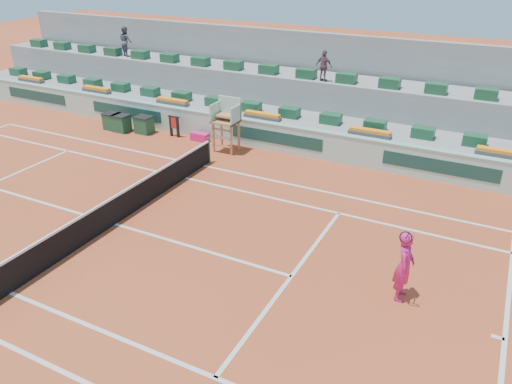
% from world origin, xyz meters
% --- Properties ---
extents(ground, '(90.00, 90.00, 0.00)m').
position_xyz_m(ground, '(0.00, 0.00, 0.00)').
color(ground, '#9D3C1E').
rests_on(ground, ground).
extents(seating_tier_lower, '(36.00, 4.00, 1.20)m').
position_xyz_m(seating_tier_lower, '(0.00, 10.70, 0.60)').
color(seating_tier_lower, gray).
rests_on(seating_tier_lower, ground).
extents(seating_tier_upper, '(36.00, 2.40, 2.60)m').
position_xyz_m(seating_tier_upper, '(0.00, 12.30, 1.30)').
color(seating_tier_upper, gray).
rests_on(seating_tier_upper, ground).
extents(stadium_back_wall, '(36.00, 0.40, 4.40)m').
position_xyz_m(stadium_back_wall, '(0.00, 13.90, 2.20)').
color(stadium_back_wall, gray).
rests_on(stadium_back_wall, ground).
extents(player_bag, '(0.87, 0.39, 0.39)m').
position_xyz_m(player_bag, '(-1.77, 7.95, 0.19)').
color(player_bag, '#D81C6D').
rests_on(player_bag, ground).
extents(spectator_left, '(0.98, 0.89, 1.63)m').
position_xyz_m(spectator_left, '(-9.18, 11.95, 3.42)').
color(spectator_left, '#50515D').
rests_on(spectator_left, seating_tier_upper).
extents(spectator_mid, '(0.89, 0.51, 1.42)m').
position_xyz_m(spectator_mid, '(2.95, 11.47, 3.31)').
color(spectator_mid, brown).
rests_on(spectator_mid, seating_tier_upper).
extents(court_lines, '(23.89, 11.09, 0.01)m').
position_xyz_m(court_lines, '(0.00, 0.00, 0.01)').
color(court_lines, silver).
rests_on(court_lines, ground).
extents(tennis_net, '(0.10, 11.97, 1.10)m').
position_xyz_m(tennis_net, '(0.00, 0.00, 0.53)').
color(tennis_net, black).
rests_on(tennis_net, ground).
extents(advertising_hoarding, '(36.00, 0.34, 1.26)m').
position_xyz_m(advertising_hoarding, '(0.02, 8.50, 0.63)').
color(advertising_hoarding, '#A4CFBD').
rests_on(advertising_hoarding, ground).
extents(umpire_chair, '(1.10, 0.90, 2.40)m').
position_xyz_m(umpire_chair, '(0.00, 7.50, 1.54)').
color(umpire_chair, '#A1693D').
rests_on(umpire_chair, ground).
extents(seat_row_lower, '(32.90, 0.60, 0.44)m').
position_xyz_m(seat_row_lower, '(0.00, 9.80, 1.42)').
color(seat_row_lower, '#184A2C').
rests_on(seat_row_lower, seating_tier_lower).
extents(seat_row_upper, '(32.90, 0.60, 0.44)m').
position_xyz_m(seat_row_upper, '(0.00, 11.70, 2.82)').
color(seat_row_upper, '#184A2C').
rests_on(seat_row_upper, seating_tier_upper).
extents(flower_planters, '(26.80, 0.36, 0.28)m').
position_xyz_m(flower_planters, '(-1.50, 9.00, 1.33)').
color(flower_planters, '#4C4C4C').
rests_on(flower_planters, seating_tier_lower).
extents(drink_cooler_a, '(0.82, 0.71, 0.84)m').
position_xyz_m(drink_cooler_a, '(-4.81, 7.63, 0.42)').
color(drink_cooler_a, '#17452A').
rests_on(drink_cooler_a, ground).
extents(drink_cooler_b, '(0.83, 0.71, 0.84)m').
position_xyz_m(drink_cooler_b, '(-5.98, 7.31, 0.42)').
color(drink_cooler_b, '#17452A').
rests_on(drink_cooler_b, ground).
extents(drink_cooler_c, '(0.80, 0.69, 0.84)m').
position_xyz_m(drink_cooler_c, '(-6.57, 7.34, 0.42)').
color(drink_cooler_c, '#17452A').
rests_on(drink_cooler_c, ground).
extents(towel_rack, '(0.64, 0.11, 1.03)m').
position_xyz_m(towel_rack, '(-3.17, 7.87, 0.60)').
color(towel_rack, black).
rests_on(towel_rack, ground).
extents(tennis_player, '(0.51, 0.93, 2.28)m').
position_xyz_m(tennis_player, '(9.30, 0.48, 0.99)').
color(tennis_player, '#D81C6D').
rests_on(tennis_player, ground).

